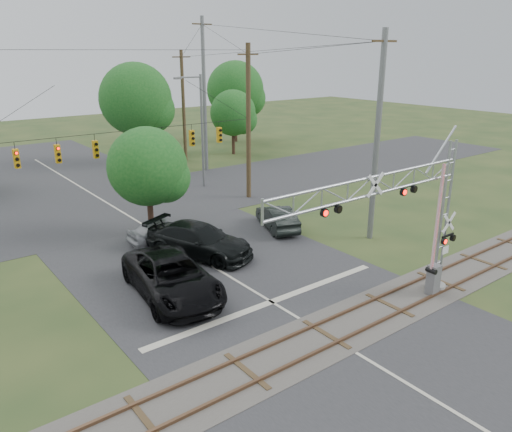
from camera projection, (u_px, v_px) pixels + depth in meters
ground at (364, 358)px, 18.68m from camera, size 160.00×160.00×0.00m
road_main at (218, 270)px, 26.21m from camera, size 14.00×90.00×0.02m
road_cross at (113, 207)px, 36.75m from camera, size 90.00×12.00×0.02m
railroad_track at (326, 335)px, 20.18m from camera, size 90.00×3.20×0.17m
crossing_gantry at (403, 214)px, 20.71m from camera, size 11.19×0.92×7.23m
traffic_signal_span at (142, 137)px, 32.47m from camera, size 19.34×0.36×11.50m
pickup_black at (172, 277)px, 23.19m from camera, size 4.03×7.21×1.90m
car_dark at (199, 240)px, 27.75m from camera, size 4.96×6.80×1.83m
sedan_silver at (164, 230)px, 29.87m from camera, size 4.36×1.76×1.49m
suv_dark at (277, 218)px, 32.04m from camera, size 3.08×4.81×1.50m
streetlight at (200, 126)px, 40.56m from camera, size 2.45×0.26×9.18m
utility_poles at (151, 123)px, 36.20m from camera, size 26.58×27.36×13.87m
treeline at (112, 111)px, 47.12m from camera, size 50.49×30.16×9.97m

